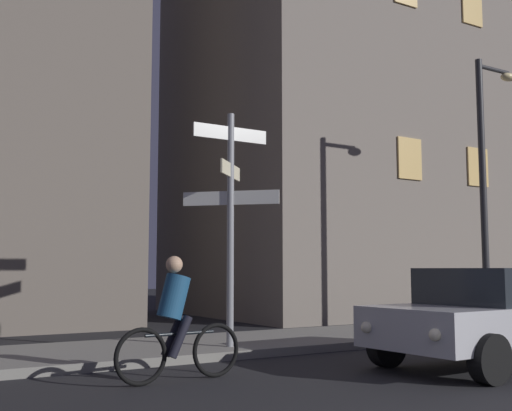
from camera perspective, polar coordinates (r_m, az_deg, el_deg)
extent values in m
cube|color=gray|center=(11.57, -4.14, -12.57)|extent=(40.00, 2.74, 0.14)
cylinder|color=gray|center=(10.80, -2.34, -2.06)|extent=(0.12, 0.12, 4.00)
cube|color=white|center=(11.03, -2.30, 6.53)|extent=(1.44, 0.03, 0.24)
cube|color=beige|center=(10.91, -2.32, 3.20)|extent=(0.81, 0.81, 0.24)
cube|color=white|center=(10.85, -2.33, 0.69)|extent=(1.23, 1.23, 0.24)
cylinder|color=#2D2D30|center=(15.44, 19.89, 1.30)|extent=(0.16, 0.16, 6.22)
cylinder|color=#2D2D30|center=(16.47, 20.72, 11.45)|extent=(1.07, 0.10, 0.10)
ellipsoid|color=#F9E099|center=(16.85, 21.87, 10.74)|extent=(0.44, 0.28, 0.20)
cube|color=#B7B7BC|center=(10.10, 20.52, -10.00)|extent=(3.91, 1.93, 0.57)
cube|color=#23282D|center=(10.27, 21.20, -6.81)|extent=(2.14, 1.71, 0.54)
cylinder|color=black|center=(8.60, 20.44, -12.91)|extent=(0.65, 0.25, 0.64)
cylinder|color=black|center=(9.74, 11.76, -12.27)|extent=(0.65, 0.25, 0.64)
cylinder|color=black|center=(11.67, 20.68, -10.92)|extent=(0.65, 0.25, 0.64)
sphere|color=#F9EFCC|center=(8.21, 15.92, -11.20)|extent=(0.16, 0.16, 0.16)
sphere|color=#F9EFCC|center=(9.03, 9.98, -10.82)|extent=(0.16, 0.16, 0.16)
torus|color=black|center=(8.66, -3.65, -12.93)|extent=(0.72, 0.12, 0.72)
torus|color=black|center=(8.13, -10.39, -13.33)|extent=(0.72, 0.12, 0.72)
cylinder|color=black|center=(8.35, -6.89, -11.44)|extent=(1.00, 0.12, 0.04)
cylinder|color=navy|center=(8.27, -7.46, -8.19)|extent=(0.48, 0.36, 0.61)
sphere|color=tan|center=(8.26, -7.42, -5.32)|extent=(0.22, 0.22, 0.22)
cylinder|color=black|center=(8.41, -7.50, -11.60)|extent=(0.35, 0.15, 0.55)
cylinder|color=black|center=(8.25, -6.89, -11.72)|extent=(0.35, 0.15, 0.55)
cube|color=slate|center=(23.21, 8.92, 10.65)|extent=(11.67, 8.03, 15.95)
cube|color=#F2C672|center=(18.58, 13.75, 4.15)|extent=(0.90, 0.06, 1.20)
cube|color=#F2C672|center=(20.74, 19.45, 3.30)|extent=(0.90, 0.06, 1.20)
cube|color=#F2C672|center=(22.12, 18.98, 16.67)|extent=(0.90, 0.06, 1.20)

